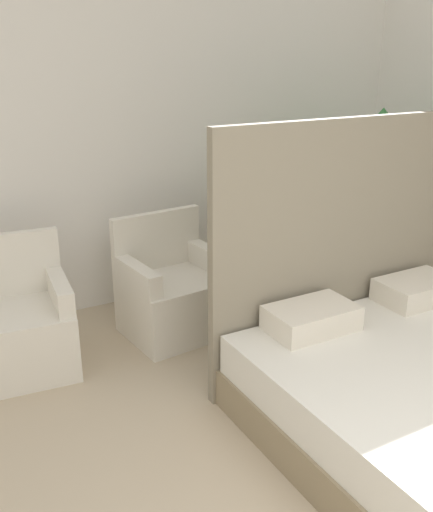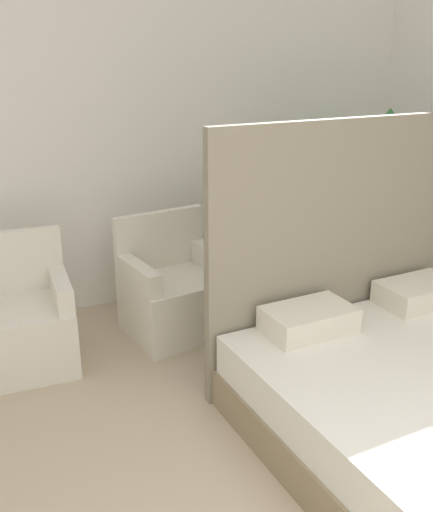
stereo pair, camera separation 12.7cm
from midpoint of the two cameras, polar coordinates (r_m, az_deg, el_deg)
wall_back at (r=4.39m, az=-12.27°, el=13.14°), size 10.00×0.06×2.90m
armchair_near_window_left at (r=3.84m, az=-20.47°, el=-7.10°), size 0.75×0.65×0.84m
armchair_near_window_right at (r=4.10m, az=-5.10°, el=-4.08°), size 0.75×0.65×0.84m
potted_palm at (r=4.66m, az=15.12°, el=8.76°), size 1.30×1.30×1.53m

